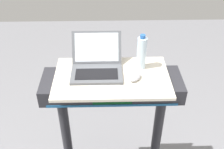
{
  "coord_description": "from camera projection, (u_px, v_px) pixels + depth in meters",
  "views": [
    {
      "loc": [
        -0.03,
        -0.67,
        2.18
      ],
      "look_at": [
        0.0,
        0.65,
        1.21
      ],
      "focal_mm": 43.57,
      "sensor_mm": 36.0,
      "label": 1
    }
  ],
  "objects": [
    {
      "name": "computer_mouse",
      "position": [
        135.0,
        77.0,
        1.68
      ],
      "size": [
        0.11,
        0.12,
        0.03
      ],
      "primitive_type": "ellipsoid",
      "rotation": [
        0.0,
        0.0,
        -0.59
      ],
      "color": "#B2B2B7",
      "rests_on": "desk_board"
    },
    {
      "name": "laptop",
      "position": [
        97.0,
        65.0,
        1.74
      ],
      "size": [
        0.32,
        0.32,
        0.2
      ],
      "rotation": [
        0.0,
        0.0,
        0.03
      ],
      "color": "#515459",
      "rests_on": "desk_board"
    },
    {
      "name": "water_bottle",
      "position": [
        142.0,
        53.0,
        1.72
      ],
      "size": [
        0.06,
        0.06,
        0.24
      ],
      "color": "silver",
      "rests_on": "desk_board"
    },
    {
      "name": "desk_board",
      "position": [
        112.0,
        77.0,
        1.72
      ],
      "size": [
        0.73,
        0.44,
        0.02
      ],
      "primitive_type": "cube",
      "color": "beige",
      "rests_on": "treadmill_base"
    }
  ]
}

